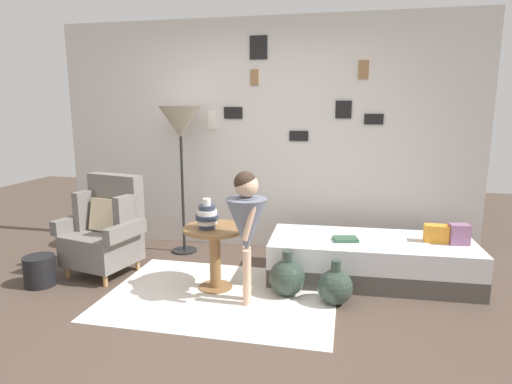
{
  "coord_description": "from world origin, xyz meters",
  "views": [
    {
      "loc": [
        0.99,
        -2.94,
        1.64
      ],
      "look_at": [
        0.15,
        0.95,
        0.85
      ],
      "focal_mm": 30.44,
      "sensor_mm": 36.0,
      "label": 1
    }
  ],
  "objects_px": {
    "vase_striped": "(207,216)",
    "floor_lamp": "(180,126)",
    "side_table": "(215,245)",
    "magazine_basket": "(40,271)",
    "daybed": "(370,259)",
    "demijohn_near": "(287,277)",
    "armchair": "(106,230)",
    "person_child": "(247,220)",
    "demijohn_far": "(335,286)",
    "book_on_daybed": "(346,239)"
  },
  "relations": [
    {
      "from": "side_table",
      "to": "vase_striped",
      "type": "xyz_separation_m",
      "value": [
        -0.05,
        -0.05,
        0.28
      ]
    },
    {
      "from": "armchair",
      "to": "demijohn_near",
      "type": "relative_size",
      "value": 2.4
    },
    {
      "from": "daybed",
      "to": "vase_striped",
      "type": "relative_size",
      "value": 7.13
    },
    {
      "from": "floor_lamp",
      "to": "book_on_daybed",
      "type": "relative_size",
      "value": 7.46
    },
    {
      "from": "person_child",
      "to": "magazine_basket",
      "type": "height_order",
      "value": "person_child"
    },
    {
      "from": "floor_lamp",
      "to": "demijohn_near",
      "type": "distance_m",
      "value": 2.04
    },
    {
      "from": "floor_lamp",
      "to": "daybed",
      "type": "bearing_deg",
      "value": -10.82
    },
    {
      "from": "vase_striped",
      "to": "floor_lamp",
      "type": "bearing_deg",
      "value": 122.29
    },
    {
      "from": "demijohn_near",
      "to": "magazine_basket",
      "type": "xyz_separation_m",
      "value": [
        -2.27,
        -0.28,
        -0.02
      ]
    },
    {
      "from": "daybed",
      "to": "floor_lamp",
      "type": "xyz_separation_m",
      "value": [
        -2.05,
        0.39,
        1.23
      ]
    },
    {
      "from": "side_table",
      "to": "book_on_daybed",
      "type": "bearing_deg",
      "value": 20.26
    },
    {
      "from": "book_on_daybed",
      "to": "floor_lamp",
      "type": "bearing_deg",
      "value": 164.87
    },
    {
      "from": "person_child",
      "to": "magazine_basket",
      "type": "bearing_deg",
      "value": -178.72
    },
    {
      "from": "armchair",
      "to": "person_child",
      "type": "distance_m",
      "value": 1.61
    },
    {
      "from": "side_table",
      "to": "demijohn_near",
      "type": "relative_size",
      "value": 1.44
    },
    {
      "from": "vase_striped",
      "to": "demijohn_near",
      "type": "distance_m",
      "value": 0.88
    },
    {
      "from": "daybed",
      "to": "demijohn_near",
      "type": "xyz_separation_m",
      "value": [
        -0.73,
        -0.52,
        -0.04
      ]
    },
    {
      "from": "daybed",
      "to": "magazine_basket",
      "type": "xyz_separation_m",
      "value": [
        -3.0,
        -0.8,
        -0.06
      ]
    },
    {
      "from": "person_child",
      "to": "demijohn_far",
      "type": "relative_size",
      "value": 2.94
    },
    {
      "from": "book_on_daybed",
      "to": "demijohn_near",
      "type": "distance_m",
      "value": 0.69
    },
    {
      "from": "daybed",
      "to": "book_on_daybed",
      "type": "distance_m",
      "value": 0.34
    },
    {
      "from": "daybed",
      "to": "person_child",
      "type": "distance_m",
      "value": 1.38
    },
    {
      "from": "vase_striped",
      "to": "demijohn_near",
      "type": "relative_size",
      "value": 0.67
    },
    {
      "from": "floor_lamp",
      "to": "magazine_basket",
      "type": "bearing_deg",
      "value": -128.79
    },
    {
      "from": "armchair",
      "to": "side_table",
      "type": "relative_size",
      "value": 1.67
    },
    {
      "from": "side_table",
      "to": "magazine_basket",
      "type": "bearing_deg",
      "value": -170.28
    },
    {
      "from": "armchair",
      "to": "demijohn_near",
      "type": "xyz_separation_m",
      "value": [
        1.84,
        -0.17,
        -0.28
      ]
    },
    {
      "from": "demijohn_near",
      "to": "demijohn_far",
      "type": "relative_size",
      "value": 1.05
    },
    {
      "from": "vase_striped",
      "to": "magazine_basket",
      "type": "relative_size",
      "value": 0.97
    },
    {
      "from": "daybed",
      "to": "person_child",
      "type": "bearing_deg",
      "value": -143.99
    },
    {
      "from": "floor_lamp",
      "to": "magazine_basket",
      "type": "distance_m",
      "value": 1.99
    },
    {
      "from": "demijohn_near",
      "to": "magazine_basket",
      "type": "relative_size",
      "value": 1.44
    },
    {
      "from": "side_table",
      "to": "armchair",
      "type": "bearing_deg",
      "value": 171.95
    },
    {
      "from": "vase_striped",
      "to": "magazine_basket",
      "type": "distance_m",
      "value": 1.67
    },
    {
      "from": "book_on_daybed",
      "to": "vase_striped",
      "type": "bearing_deg",
      "value": -158.26
    },
    {
      "from": "magazine_basket",
      "to": "demijohn_near",
      "type": "bearing_deg",
      "value": 6.92
    },
    {
      "from": "book_on_daybed",
      "to": "armchair",
      "type": "bearing_deg",
      "value": -173.7
    },
    {
      "from": "daybed",
      "to": "magazine_basket",
      "type": "height_order",
      "value": "daybed"
    },
    {
      "from": "daybed",
      "to": "floor_lamp",
      "type": "distance_m",
      "value": 2.42
    },
    {
      "from": "floor_lamp",
      "to": "demijohn_far",
      "type": "relative_size",
      "value": 4.27
    },
    {
      "from": "demijohn_near",
      "to": "demijohn_far",
      "type": "xyz_separation_m",
      "value": [
        0.42,
        -0.09,
        -0.01
      ]
    },
    {
      "from": "armchair",
      "to": "side_table",
      "type": "height_order",
      "value": "armchair"
    },
    {
      "from": "demijohn_far",
      "to": "magazine_basket",
      "type": "relative_size",
      "value": 1.37
    },
    {
      "from": "armchair",
      "to": "demijohn_far",
      "type": "height_order",
      "value": "armchair"
    },
    {
      "from": "magazine_basket",
      "to": "person_child",
      "type": "bearing_deg",
      "value": 1.28
    },
    {
      "from": "demijohn_far",
      "to": "floor_lamp",
      "type": "bearing_deg",
      "value": 149.99
    },
    {
      "from": "armchair",
      "to": "book_on_daybed",
      "type": "distance_m",
      "value": 2.34
    },
    {
      "from": "book_on_daybed",
      "to": "demijohn_far",
      "type": "xyz_separation_m",
      "value": [
        -0.07,
        -0.52,
        -0.26
      ]
    },
    {
      "from": "daybed",
      "to": "person_child",
      "type": "height_order",
      "value": "person_child"
    },
    {
      "from": "vase_striped",
      "to": "magazine_basket",
      "type": "xyz_separation_m",
      "value": [
        -1.57,
        -0.22,
        -0.55
      ]
    }
  ]
}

